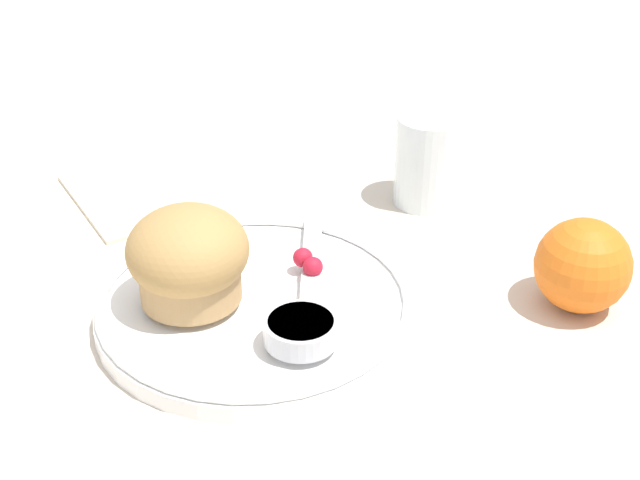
{
  "coord_description": "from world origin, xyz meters",
  "views": [
    {
      "loc": [
        0.5,
        -0.26,
        0.4
      ],
      "look_at": [
        0.01,
        0.04,
        0.06
      ],
      "focal_mm": 50.0,
      "sensor_mm": 36.0,
      "label": 1
    }
  ],
  "objects_px": {
    "muffin": "(188,258)",
    "orange_fruit": "(583,266)",
    "juice_glass": "(428,160)",
    "butter_knife": "(311,264)"
  },
  "relations": [
    {
      "from": "orange_fruit",
      "to": "butter_knife",
      "type": "bearing_deg",
      "value": -127.47
    },
    {
      "from": "butter_knife",
      "to": "juice_glass",
      "type": "bearing_deg",
      "value": 144.69
    },
    {
      "from": "muffin",
      "to": "orange_fruit",
      "type": "distance_m",
      "value": 0.3
    },
    {
      "from": "juice_glass",
      "to": "muffin",
      "type": "bearing_deg",
      "value": -76.97
    },
    {
      "from": "butter_knife",
      "to": "juice_glass",
      "type": "relative_size",
      "value": 1.83
    },
    {
      "from": "muffin",
      "to": "orange_fruit",
      "type": "height_order",
      "value": "muffin"
    },
    {
      "from": "muffin",
      "to": "juice_glass",
      "type": "height_order",
      "value": "muffin"
    },
    {
      "from": "muffin",
      "to": "orange_fruit",
      "type": "bearing_deg",
      "value": 62.74
    },
    {
      "from": "orange_fruit",
      "to": "juice_glass",
      "type": "bearing_deg",
      "value": -179.98
    },
    {
      "from": "muffin",
      "to": "juice_glass",
      "type": "bearing_deg",
      "value": 103.03
    }
  ]
}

